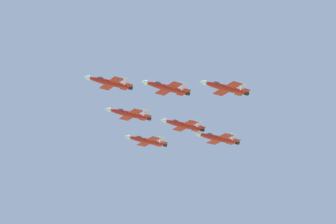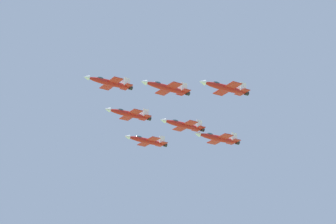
% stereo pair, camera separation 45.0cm
% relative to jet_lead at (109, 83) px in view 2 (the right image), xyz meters
% --- Properties ---
extents(jet_lead, '(9.47, 14.98, 3.17)m').
position_rel_jet_lead_xyz_m(jet_lead, '(0.00, 0.00, 0.00)').
color(jet_lead, red).
extents(jet_left_wingman, '(9.82, 15.44, 3.28)m').
position_rel_jet_lead_xyz_m(jet_left_wingman, '(-7.45, -14.12, -2.54)').
color(jet_left_wingman, red).
extents(jet_right_wingman, '(9.58, 15.16, 3.21)m').
position_rel_jet_lead_xyz_m(jet_right_wingman, '(12.73, -9.62, -3.26)').
color(jet_right_wingman, red).
extents(jet_left_outer, '(9.98, 15.81, 3.35)m').
position_rel_jet_lead_xyz_m(jet_left_outer, '(-14.90, -28.24, -3.55)').
color(jet_left_outer, red).
extents(jet_right_outer, '(9.57, 15.05, 3.20)m').
position_rel_jet_lead_xyz_m(jet_right_outer, '(25.47, -19.25, -6.12)').
color(jet_right_outer, red).
extents(jet_slot_rear, '(9.49, 14.92, 3.17)m').
position_rel_jet_lead_xyz_m(jet_slot_rear, '(5.29, -23.74, -7.58)').
color(jet_slot_rear, red).
extents(jet_trailing, '(9.95, 15.73, 3.33)m').
position_rel_jet_lead_xyz_m(jet_trailing, '(7.93, -35.61, -9.28)').
color(jet_trailing, red).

